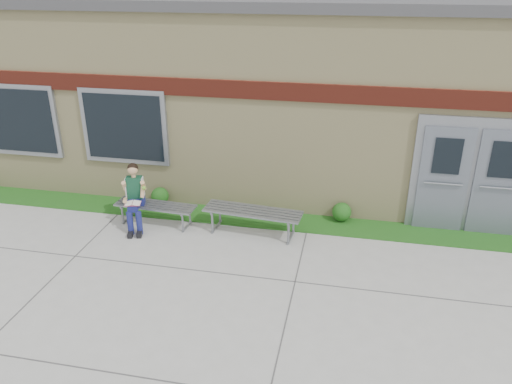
# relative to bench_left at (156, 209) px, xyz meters

# --- Properties ---
(ground) EXTENTS (80.00, 80.00, 0.00)m
(ground) POSITION_rel_bench_left_xyz_m (2.03, -2.00, -0.33)
(ground) COLOR #9E9E99
(ground) RESTS_ON ground
(grass_strip) EXTENTS (16.00, 0.80, 0.02)m
(grass_strip) POSITION_rel_bench_left_xyz_m (2.03, 0.60, -0.32)
(grass_strip) COLOR #154A13
(grass_strip) RESTS_ON ground
(school_building) EXTENTS (16.20, 6.22, 4.20)m
(school_building) POSITION_rel_bench_left_xyz_m (2.03, 3.99, 1.77)
(school_building) COLOR beige
(school_building) RESTS_ON ground
(bench_left) EXTENTS (1.66, 0.56, 0.43)m
(bench_left) POSITION_rel_bench_left_xyz_m (0.00, 0.00, 0.00)
(bench_left) COLOR gray
(bench_left) RESTS_ON ground
(bench_right) EXTENTS (1.95, 0.70, 0.49)m
(bench_right) POSITION_rel_bench_left_xyz_m (2.00, 0.00, 0.05)
(bench_right) COLOR gray
(bench_right) RESTS_ON ground
(girl) EXTENTS (0.54, 0.83, 1.30)m
(girl) POSITION_rel_bench_left_xyz_m (-0.33, -0.19, 0.35)
(girl) COLOR navy
(girl) RESTS_ON ground
(shrub_mid) EXTENTS (0.38, 0.38, 0.38)m
(shrub_mid) POSITION_rel_bench_left_xyz_m (-0.26, 0.85, -0.12)
(shrub_mid) COLOR #154A13
(shrub_mid) RESTS_ON grass_strip
(shrub_east) EXTENTS (0.39, 0.39, 0.39)m
(shrub_east) POSITION_rel_bench_left_xyz_m (3.67, 0.85, -0.11)
(shrub_east) COLOR #154A13
(shrub_east) RESTS_ON grass_strip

